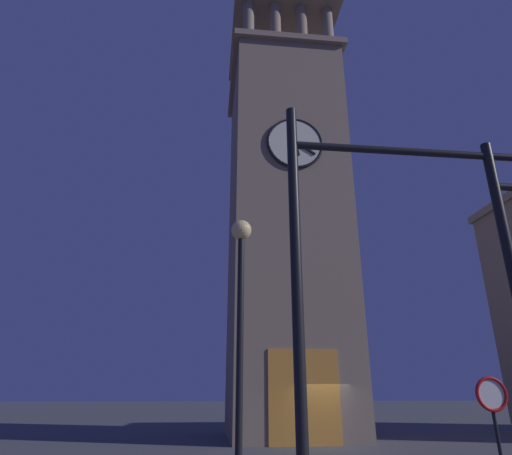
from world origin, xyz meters
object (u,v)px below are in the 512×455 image
at_px(street_lamp, 241,301).
at_px(no_horn_sign, 493,402).
at_px(clocktower, 284,224).
at_px(traffic_signal_near, 385,243).

bearing_deg(street_lamp, no_horn_sign, -168.45).
bearing_deg(no_horn_sign, clocktower, -81.04).
bearing_deg(street_lamp, clocktower, -103.59).
relative_size(clocktower, no_horn_sign, 11.46).
xyz_separation_m(street_lamp, no_horn_sign, (-5.90, -1.21, -1.97)).
bearing_deg(traffic_signal_near, street_lamp, -59.30).
distance_m(street_lamp, no_horn_sign, 6.34).
xyz_separation_m(clocktower, no_horn_sign, (-2.21, 14.05, -9.67)).
bearing_deg(clocktower, traffic_signal_near, 84.33).
relative_size(street_lamp, no_horn_sign, 2.27).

